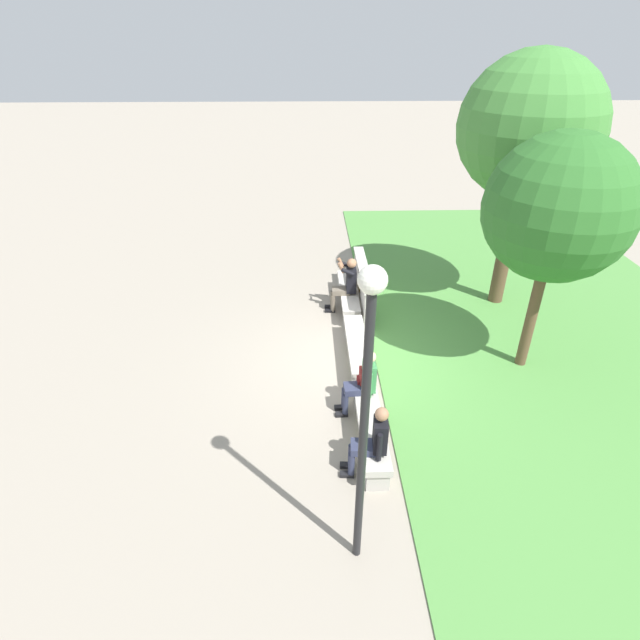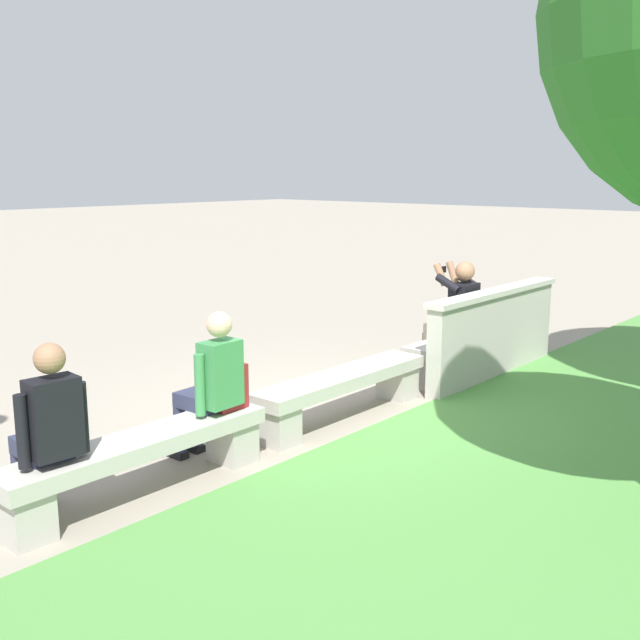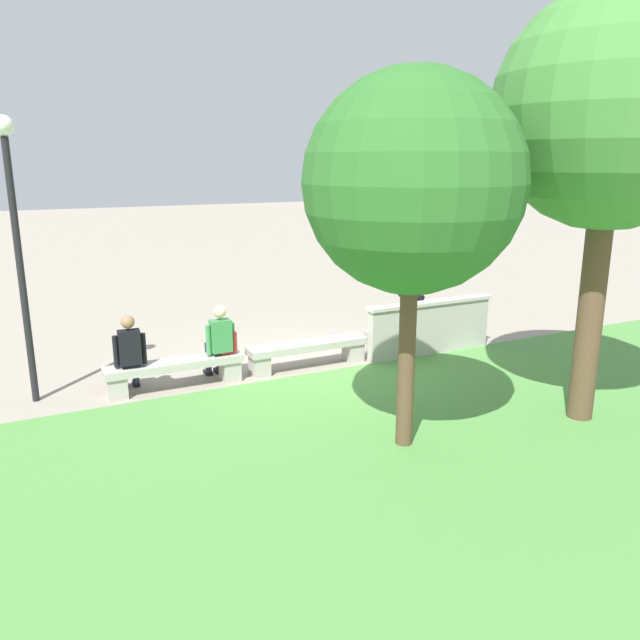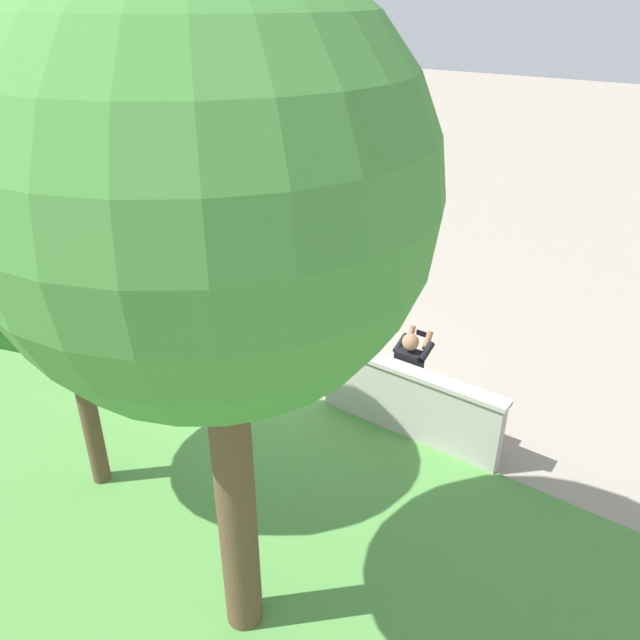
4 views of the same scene
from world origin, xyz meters
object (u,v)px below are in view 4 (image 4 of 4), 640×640
object	(u,v)px
backpack	(219,308)
lamp_post	(110,156)
person_distant	(216,303)
tree_left_background	(49,226)
bench_main	(419,403)
bench_near	(287,352)
person_companion	(159,282)
person_photographer	(412,369)
tree_behind_wall	(210,198)
bench_mid	(184,312)

from	to	relation	value
backpack	lamp_post	world-z (taller)	lamp_post
person_distant	tree_left_background	xyz separation A→B (m)	(-1.33, 3.34, 2.54)
bench_main	lamp_post	size ratio (longest dim) A/B	0.53
bench_main	person_distant	world-z (taller)	person_distant
bench_near	person_companion	distance (m)	2.97
person_photographer	backpack	size ratio (longest dim) A/B	3.08
bench_near	person_distant	distance (m)	1.59
bench_main	person_companion	size ratio (longest dim) A/B	1.70
person_photographer	person_distant	size ratio (longest dim) A/B	1.05
bench_near	lamp_post	distance (m)	4.90
tree_left_background	bench_near	bearing A→B (deg)	-93.81
person_distant	tree_left_background	bearing A→B (deg)	111.72
person_companion	bench_near	bearing A→B (deg)	178.71
tree_left_background	lamp_post	world-z (taller)	tree_left_background
bench_near	person_companion	size ratio (longest dim) A/B	1.70
bench_near	person_photographer	distance (m)	2.15
tree_left_background	backpack	bearing A→B (deg)	-69.70
bench_near	person_companion	world-z (taller)	person_companion
person_photographer	person_distant	distance (m)	3.66
bench_near	tree_behind_wall	world-z (taller)	tree_behind_wall
bench_mid	person_photographer	world-z (taller)	person_photographer
person_photographer	backpack	bearing A→B (deg)	1.00
person_distant	tree_behind_wall	distance (m)	6.41
person_distant	lamp_post	distance (m)	3.39
person_companion	lamp_post	world-z (taller)	lamp_post
person_distant	tree_behind_wall	xyz separation A→B (m)	(-3.98, 3.72, 3.37)
backpack	tree_behind_wall	size ratio (longest dim) A/B	0.08
tree_behind_wall	tree_left_background	bearing A→B (deg)	-8.05
bench_mid	tree_behind_wall	size ratio (longest dim) A/B	0.38
person_companion	backpack	xyz separation A→B (m)	(-1.51, 0.05, -0.05)
person_distant	bench_main	bearing A→B (deg)	179.01
person_distant	tree_left_background	world-z (taller)	tree_left_background
bench_main	bench_mid	size ratio (longest dim) A/B	1.00
bench_near	backpack	distance (m)	1.47
bench_near	tree_behind_wall	bearing A→B (deg)	123.64
bench_main	lamp_post	distance (m)	6.99
bench_main	backpack	bearing A→B (deg)	-0.25
backpack	person_companion	bearing A→B (deg)	-1.91
tree_left_background	person_photographer	bearing A→B (deg)	-124.73
bench_near	bench_main	bearing A→B (deg)	180.00
person_distant	backpack	bearing A→B (deg)	156.08
bench_mid	bench_near	bearing A→B (deg)	180.00
person_distant	bench_near	bearing A→B (deg)	177.55
bench_near	tree_behind_wall	xyz separation A→B (m)	(-2.43, 3.65, 3.74)
bench_near	person_distant	world-z (taller)	person_distant
bench_main	backpack	distance (m)	3.74
person_distant	tree_behind_wall	world-z (taller)	tree_behind_wall
backpack	tree_left_background	distance (m)	4.36
bench_near	lamp_post	size ratio (longest dim) A/B	0.53
lamp_post	bench_mid	bearing A→B (deg)	168.65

